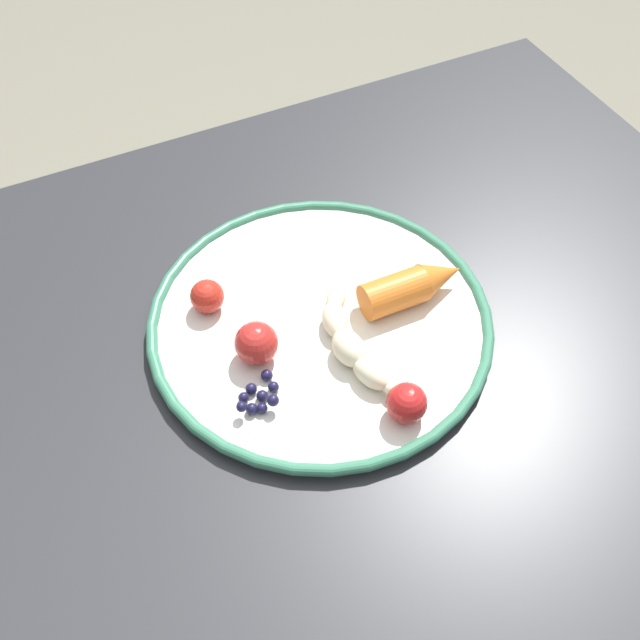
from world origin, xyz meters
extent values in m
plane|color=gray|center=(0.00, 0.00, 0.00)|extent=(6.00, 6.00, 0.00)
cube|color=#2B2C2F|center=(0.00, 0.00, 0.71)|extent=(0.91, 0.75, 0.03)
cube|color=#2F3231|center=(-0.40, -0.32, 0.35)|extent=(0.05, 0.05, 0.70)
cube|color=#2F3231|center=(0.40, -0.32, 0.35)|extent=(0.05, 0.05, 0.70)
cylinder|color=white|center=(0.06, -0.01, 0.74)|extent=(0.34, 0.34, 0.01)
torus|color=#377959|center=(0.06, -0.01, 0.74)|extent=(0.35, 0.35, 0.01)
ellipsoid|color=beige|center=(0.04, -0.03, 0.75)|extent=(0.04, 0.05, 0.02)
ellipsoid|color=beige|center=(0.05, 0.00, 0.75)|extent=(0.04, 0.05, 0.02)
ellipsoid|color=beige|center=(0.06, 0.04, 0.76)|extent=(0.03, 0.04, 0.03)
ellipsoid|color=beige|center=(0.05, 0.07, 0.75)|extent=(0.04, 0.05, 0.02)
ellipsoid|color=beige|center=(0.03, 0.11, 0.75)|extent=(0.04, 0.05, 0.02)
cylinder|color=orange|center=(-0.02, 0.00, 0.76)|extent=(0.07, 0.04, 0.04)
cone|color=orange|center=(-0.07, 0.00, 0.76)|extent=(0.05, 0.04, 0.04)
sphere|color=#191638|center=(0.17, 0.04, 0.75)|extent=(0.01, 0.01, 0.01)
sphere|color=#191638|center=(0.16, 0.04, 0.75)|extent=(0.01, 0.01, 0.01)
sphere|color=#191638|center=(0.16, 0.06, 0.75)|extent=(0.01, 0.01, 0.01)
sphere|color=#191638|center=(0.15, 0.05, 0.75)|extent=(0.01, 0.01, 0.01)
sphere|color=#191638|center=(0.14, 0.03, 0.75)|extent=(0.01, 0.01, 0.01)
sphere|color=#191638|center=(0.16, 0.06, 0.75)|extent=(0.01, 0.01, 0.01)
sphere|color=#191638|center=(0.14, 0.04, 0.75)|extent=(0.01, 0.01, 0.01)
sphere|color=#191638|center=(0.17, 0.06, 0.76)|extent=(0.01, 0.01, 0.01)
sphere|color=#191638|center=(0.14, 0.06, 0.76)|extent=(0.01, 0.01, 0.01)
sphere|color=red|center=(0.04, 0.12, 0.76)|extent=(0.04, 0.04, 0.04)
sphere|color=red|center=(0.16, -0.08, 0.76)|extent=(0.04, 0.04, 0.04)
sphere|color=red|center=(0.13, 0.00, 0.76)|extent=(0.04, 0.04, 0.04)
camera|label=1|loc=(0.27, 0.43, 1.35)|focal=42.76mm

